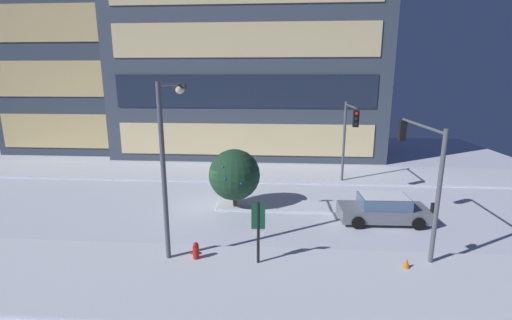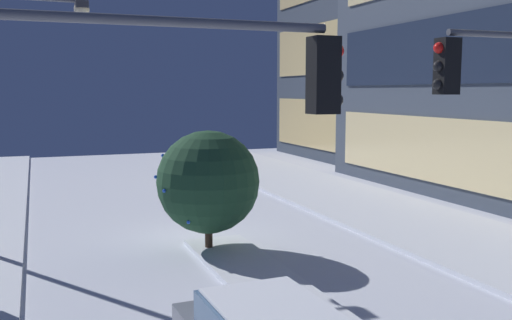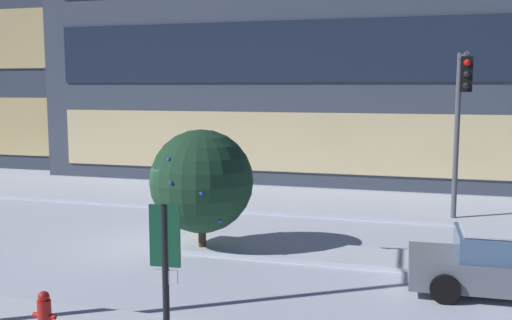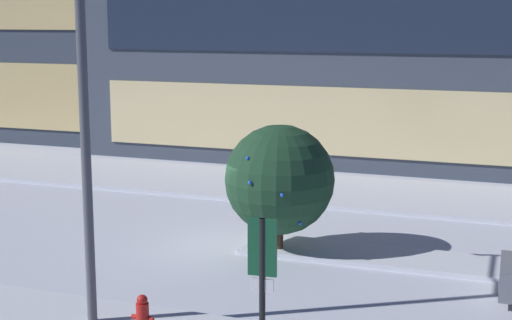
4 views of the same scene
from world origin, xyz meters
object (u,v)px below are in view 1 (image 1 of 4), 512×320
at_px(car_near, 383,209).
at_px(construction_cone, 406,264).
at_px(fire_hydrant, 196,252).
at_px(parking_info_sign, 258,226).
at_px(traffic_light_corner_near_right, 421,160).
at_px(decorated_tree_median, 234,175).
at_px(street_lamp_arched, 169,143).
at_px(traffic_light_corner_far_right, 349,130).

distance_m(car_near, construction_cone, 4.98).
xyz_separation_m(fire_hydrant, parking_info_sign, (2.61, -0.14, 1.31)).
xyz_separation_m(traffic_light_corner_near_right, construction_cone, (-1.14, -2.60, -3.65)).
distance_m(car_near, decorated_tree_median, 8.32).
height_order(street_lamp_arched, decorated_tree_median, street_lamp_arched).
distance_m(parking_info_sign, construction_cone, 6.07).
relative_size(street_lamp_arched, decorated_tree_median, 2.08).
relative_size(fire_hydrant, decorated_tree_median, 0.25).
relative_size(car_near, decorated_tree_median, 1.33).
xyz_separation_m(traffic_light_corner_near_right, fire_hydrant, (-9.64, -2.47, -3.51)).
relative_size(traffic_light_corner_far_right, parking_info_sign, 2.17).
bearing_deg(traffic_light_corner_near_right, parking_info_sign, 110.35).
height_order(traffic_light_corner_far_right, street_lamp_arched, street_lamp_arched).
height_order(traffic_light_corner_near_right, fire_hydrant, traffic_light_corner_near_right).
bearing_deg(decorated_tree_median, fire_hydrant, -97.48).
distance_m(street_lamp_arched, construction_cone, 10.77).
bearing_deg(fire_hydrant, street_lamp_arched, 141.12).
bearing_deg(decorated_tree_median, street_lamp_arched, -110.92).
bearing_deg(street_lamp_arched, parking_info_sign, -107.39).
height_order(car_near, parking_info_sign, parking_info_sign).
bearing_deg(construction_cone, parking_info_sign, -179.89).
bearing_deg(traffic_light_corner_far_right, parking_info_sign, -26.54).
bearing_deg(fire_hydrant, traffic_light_corner_near_right, 14.34).
xyz_separation_m(traffic_light_corner_far_right, fire_hydrant, (-7.96, -10.59, -3.67)).
relative_size(traffic_light_corner_near_right, fire_hydrant, 6.50).
bearing_deg(fire_hydrant, traffic_light_corner_far_right, 53.04).
height_order(traffic_light_corner_far_right, fire_hydrant, traffic_light_corner_far_right).
bearing_deg(traffic_light_corner_far_right, street_lamp_arched, -43.58).
bearing_deg(decorated_tree_median, traffic_light_corner_far_right, 31.42).
xyz_separation_m(traffic_light_corner_near_right, parking_info_sign, (-7.03, -2.61, -2.20)).
height_order(parking_info_sign, construction_cone, parking_info_sign).
distance_m(traffic_light_corner_far_right, parking_info_sign, 12.22).
height_order(fire_hydrant, construction_cone, fire_hydrant).
bearing_deg(car_near, parking_info_sign, -143.50).
relative_size(car_near, traffic_light_corner_near_right, 0.84).
height_order(street_lamp_arched, construction_cone, street_lamp_arched).
bearing_deg(traffic_light_corner_near_right, decorated_tree_median, 66.96).
distance_m(street_lamp_arched, decorated_tree_median, 6.29).
relative_size(decorated_tree_median, construction_cone, 6.42).
relative_size(street_lamp_arched, fire_hydrant, 8.50).
xyz_separation_m(traffic_light_corner_near_right, decorated_tree_median, (-8.82, 3.75, -1.88)).
bearing_deg(traffic_light_corner_near_right, construction_cone, 156.26).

